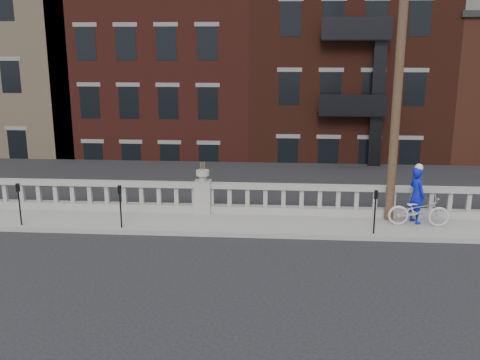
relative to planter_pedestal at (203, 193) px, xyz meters
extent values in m
plane|color=black|center=(0.00, -3.95, -0.83)|extent=(120.00, 120.00, 0.00)
cube|color=gray|center=(0.00, -0.95, -0.76)|extent=(32.00, 2.20, 0.15)
cube|color=gray|center=(0.00, 0.00, -0.56)|extent=(28.00, 0.34, 0.25)
cube|color=gray|center=(0.00, 0.00, 0.27)|extent=(28.00, 0.34, 0.16)
cube|color=gray|center=(0.00, 0.00, -0.13)|extent=(0.55, 0.55, 1.10)
cylinder|color=gray|center=(0.00, 0.00, 0.52)|extent=(0.24, 0.24, 0.20)
cylinder|color=gray|center=(0.00, 0.00, 0.70)|extent=(0.44, 0.44, 0.18)
cube|color=#605E59|center=(0.00, 0.35, -3.26)|extent=(36.00, 0.50, 5.15)
cube|color=black|center=(0.00, 22.00, -6.08)|extent=(80.00, 44.00, 0.50)
cube|color=#595651|center=(-2.00, 4.50, -3.83)|extent=(16.00, 7.00, 4.00)
cube|color=#461A14|center=(-4.00, 16.00, 1.17)|extent=(10.00, 14.00, 14.00)
cube|color=#3C1810|center=(6.00, 16.00, 1.92)|extent=(10.00, 14.00, 15.50)
cylinder|color=#422D1E|center=(6.20, -0.35, 4.32)|extent=(0.28, 0.28, 10.00)
cylinder|color=black|center=(-5.59, -1.80, -0.13)|extent=(0.05, 0.05, 1.10)
cube|color=black|center=(-5.59, -1.80, 0.55)|extent=(0.10, 0.08, 0.26)
cube|color=black|center=(-5.59, -1.85, 0.59)|extent=(0.06, 0.01, 0.08)
cylinder|color=black|center=(-2.33, -1.80, -0.13)|extent=(0.05, 0.05, 1.10)
cube|color=black|center=(-2.33, -1.80, 0.55)|extent=(0.10, 0.08, 0.26)
cube|color=black|center=(-2.33, -1.85, 0.59)|extent=(0.06, 0.01, 0.08)
cylinder|color=black|center=(5.47, -1.80, -0.13)|extent=(0.05, 0.05, 1.10)
cube|color=black|center=(5.47, -1.80, 0.55)|extent=(0.10, 0.08, 0.26)
cube|color=black|center=(5.47, -1.85, 0.59)|extent=(0.06, 0.01, 0.08)
imported|color=silver|center=(7.00, -0.92, -0.19)|extent=(1.90, 0.74, 0.99)
imported|color=#0B16B1|center=(6.98, -0.61, 0.24)|extent=(0.66, 0.79, 1.83)
camera|label=1|loc=(2.56, -17.41, 4.82)|focal=40.00mm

